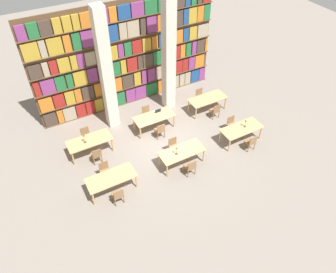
{
  "coord_description": "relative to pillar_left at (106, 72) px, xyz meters",
  "views": [
    {
      "loc": [
        -5.26,
        -9.81,
        10.78
      ],
      "look_at": [
        0.0,
        -0.13,
        0.69
      ],
      "focal_mm": 35.0,
      "sensor_mm": 36.0,
      "label": 1
    }
  ],
  "objects": [
    {
      "name": "laptop",
      "position": [
        1.96,
        -1.1,
        -2.2
      ],
      "size": [
        0.32,
        0.22,
        0.21
      ],
      "rotation": [
        0.0,
        0.0,
        3.14
      ],
      "color": "silver",
      "rests_on": "reading_table_4"
    },
    {
      "name": "desk_lamp_0",
      "position": [
        1.34,
        -4.1,
        -1.96
      ],
      "size": [
        0.14,
        0.14,
        0.41
      ],
      "color": "brown",
      "rests_on": "reading_table_1"
    },
    {
      "name": "ground_plane",
      "position": [
        1.6,
        -2.74,
        -3.0
      ],
      "size": [
        40.0,
        40.0,
        0.0
      ],
      "primitive_type": "plane",
      "color": "gray"
    },
    {
      "name": "chair_0",
      "position": [
        -1.62,
        -4.71,
        -2.53
      ],
      "size": [
        0.42,
        0.4,
        0.87
      ],
      "color": "olive",
      "rests_on": "ground_plane"
    },
    {
      "name": "pillar_center",
      "position": [
        3.2,
        0.0,
        0.0
      ],
      "size": [
        0.54,
        0.54,
        6.0
      ],
      "color": "beige",
      "rests_on": "ground_plane"
    },
    {
      "name": "chair_3",
      "position": [
        1.65,
        -3.33,
        -2.53
      ],
      "size": [
        0.42,
        0.4,
        0.87
      ],
      "rotation": [
        0.0,
        0.0,
        3.14
      ],
      "color": "olive",
      "rests_on": "ground_plane"
    },
    {
      "name": "chair_8",
      "position": [
        1.6,
        -2.08,
        -2.53
      ],
      "size": [
        0.42,
        0.4,
        0.87
      ],
      "color": "olive",
      "rests_on": "ground_plane"
    },
    {
      "name": "reading_table_3",
      "position": [
        -1.66,
        -1.48,
        -2.32
      ],
      "size": [
        2.0,
        0.89,
        0.76
      ],
      "color": "tan",
      "rests_on": "ground_plane"
    },
    {
      "name": "chair_11",
      "position": [
        4.8,
        -0.62,
        -2.53
      ],
      "size": [
        0.42,
        0.4,
        0.87
      ],
      "rotation": [
        0.0,
        0.0,
        3.14
      ],
      "color": "olive",
      "rests_on": "ground_plane"
    },
    {
      "name": "chair_10",
      "position": [
        4.8,
        -2.08,
        -2.53
      ],
      "size": [
        0.42,
        0.4,
        0.87
      ],
      "color": "olive",
      "rests_on": "ground_plane"
    },
    {
      "name": "reading_table_0",
      "position": [
        -1.6,
        -3.98,
        -2.32
      ],
      "size": [
        2.0,
        0.89,
        0.76
      ],
      "color": "tan",
      "rests_on": "ground_plane"
    },
    {
      "name": "chair_5",
      "position": [
        4.88,
        -3.35,
        -2.53
      ],
      "size": [
        0.42,
        0.4,
        0.87
      ],
      "rotation": [
        0.0,
        0.0,
        3.14
      ],
      "color": "olive",
      "rests_on": "ground_plane"
    },
    {
      "name": "pillar_left",
      "position": [
        0.0,
        0.0,
        0.0
      ],
      "size": [
        0.54,
        0.54,
        6.0
      ],
      "color": "beige",
      "rests_on": "ground_plane"
    },
    {
      "name": "chair_1",
      "position": [
        -1.62,
        -3.26,
        -2.53
      ],
      "size": [
        0.42,
        0.4,
        0.87
      ],
      "rotation": [
        0.0,
        0.0,
        3.14
      ],
      "color": "olive",
      "rests_on": "ground_plane"
    },
    {
      "name": "chair_2",
      "position": [
        1.65,
        -4.79,
        -2.53
      ],
      "size": [
        0.42,
        0.4,
        0.87
      ],
      "color": "olive",
      "rests_on": "ground_plane"
    },
    {
      "name": "chair_4",
      "position": [
        4.88,
        -4.81,
        -2.53
      ],
      "size": [
        0.42,
        0.4,
        0.87
      ],
      "color": "olive",
      "rests_on": "ground_plane"
    },
    {
      "name": "chair_6",
      "position": [
        -1.62,
        -2.21,
        -2.53
      ],
      "size": [
        0.42,
        0.4,
        0.87
      ],
      "color": "olive",
      "rests_on": "ground_plane"
    },
    {
      "name": "chair_7",
      "position": [
        -1.62,
        -0.75,
        -2.53
      ],
      "size": [
        0.42,
        0.4,
        0.87
      ],
      "rotation": [
        0.0,
        0.0,
        3.14
      ],
      "color": "olive",
      "rests_on": "ground_plane"
    },
    {
      "name": "reading_table_1",
      "position": [
        1.64,
        -4.06,
        -2.32
      ],
      "size": [
        2.0,
        0.89,
        0.76
      ],
      "color": "tan",
      "rests_on": "ground_plane"
    },
    {
      "name": "chair_9",
      "position": [
        1.6,
        -0.62,
        -2.53
      ],
      "size": [
        0.42,
        0.4,
        0.87
      ],
      "rotation": [
        0.0,
        0.0,
        3.14
      ],
      "color": "olive",
      "rests_on": "ground_plane"
    },
    {
      "name": "reading_table_2",
      "position": [
        4.86,
        -4.08,
        -2.32
      ],
      "size": [
        2.0,
        0.89,
        0.76
      ],
      "color": "tan",
      "rests_on": "ground_plane"
    },
    {
      "name": "bookshelf_bank",
      "position": [
        1.61,
        1.35,
        -0.34
      ],
      "size": [
        9.6,
        0.35,
        5.5
      ],
      "color": "brown",
      "rests_on": "ground_plane"
    },
    {
      "name": "reading_table_5",
      "position": [
        4.78,
        -1.35,
        -2.32
      ],
      "size": [
        2.0,
        0.89,
        0.76
      ],
      "color": "tan",
      "rests_on": "ground_plane"
    },
    {
      "name": "desk_lamp_2",
      "position": [
        -1.86,
        -1.52,
        -1.93
      ],
      "size": [
        0.14,
        0.14,
        0.45
      ],
      "color": "brown",
      "rests_on": "reading_table_3"
    },
    {
      "name": "desk_lamp_1",
      "position": [
        5.05,
        -4.06,
        -1.97
      ],
      "size": [
        0.14,
        0.14,
        0.4
      ],
      "color": "brown",
      "rests_on": "reading_table_2"
    },
    {
      "name": "reading_table_4",
      "position": [
        1.65,
        -1.35,
        -2.32
      ],
      "size": [
        2.0,
        0.89,
        0.76
      ],
      "color": "tan",
      "rests_on": "ground_plane"
    }
  ]
}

